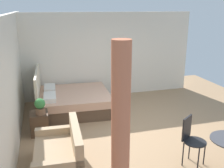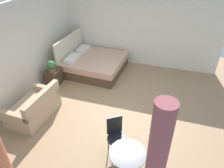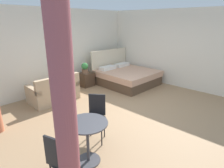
# 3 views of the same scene
# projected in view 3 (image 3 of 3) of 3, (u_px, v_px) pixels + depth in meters

# --- Properties ---
(ground_plane) EXTENTS (8.92, 8.69, 0.02)m
(ground_plane) POSITION_uv_depth(u_px,v_px,m) (125.00, 110.00, 5.27)
(ground_plane) COLOR #9E7A56
(wall_back) EXTENTS (8.92, 0.12, 2.75)m
(wall_back) POSITION_uv_depth(u_px,v_px,m) (62.00, 50.00, 6.66)
(wall_back) COLOR silver
(wall_back) RESTS_ON ground
(wall_right) EXTENTS (0.12, 5.69, 2.75)m
(wall_right) POSITION_uv_depth(u_px,v_px,m) (177.00, 49.00, 6.91)
(wall_right) COLOR silver
(wall_right) RESTS_ON ground
(bed) EXTENTS (1.98, 2.08, 1.24)m
(bed) POSITION_uv_depth(u_px,v_px,m) (126.00, 76.00, 7.37)
(bed) COLOR brown
(bed) RESTS_ON ground
(couch) EXTENTS (1.41, 0.89, 0.83)m
(couch) POSITION_uv_depth(u_px,v_px,m) (54.00, 92.00, 5.80)
(couch) COLOR tan
(couch) RESTS_ON ground
(nightstand) EXTENTS (0.49, 0.41, 0.52)m
(nightstand) POSITION_uv_depth(u_px,v_px,m) (87.00, 79.00, 7.13)
(nightstand) COLOR #473323
(nightstand) RESTS_ON ground
(potted_plant) EXTENTS (0.24, 0.24, 0.39)m
(potted_plant) POSITION_uv_depth(u_px,v_px,m) (85.00, 68.00, 6.89)
(potted_plant) COLOR brown
(potted_plant) RESTS_ON nightstand
(balcony_table) EXTENTS (0.69, 0.69, 0.76)m
(balcony_table) POSITION_uv_depth(u_px,v_px,m) (87.00, 135.00, 3.19)
(balcony_table) COLOR #3F3F44
(balcony_table) RESTS_ON ground
(cafe_chair_near_window) EXTENTS (0.59, 0.59, 0.94)m
(cafe_chair_near_window) POSITION_uv_depth(u_px,v_px,m) (96.00, 113.00, 3.84)
(cafe_chair_near_window) COLOR black
(cafe_chair_near_window) RESTS_ON ground
(cafe_chair_near_couch) EXTENTS (0.45, 0.45, 0.93)m
(cafe_chair_near_couch) POSITION_uv_depth(u_px,v_px,m) (59.00, 158.00, 2.60)
(cafe_chair_near_couch) COLOR black
(cafe_chair_near_couch) RESTS_ON ground
(curtain_left) EXTENTS (0.26, 0.26, 2.59)m
(curtain_left) POSITION_uv_depth(u_px,v_px,m) (65.00, 119.00, 2.12)
(curtain_left) COLOR #994C51
(curtain_left) RESTS_ON ground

